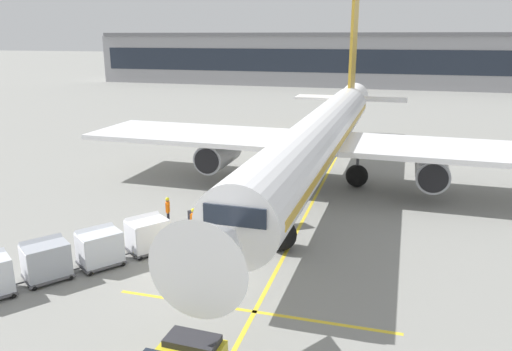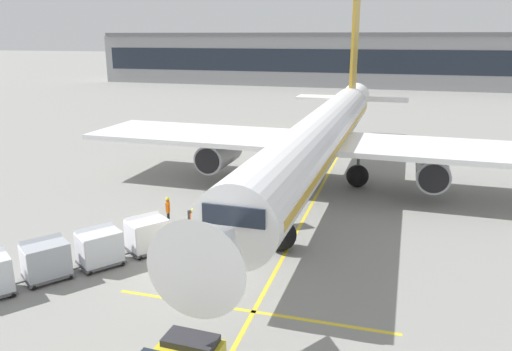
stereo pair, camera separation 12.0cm
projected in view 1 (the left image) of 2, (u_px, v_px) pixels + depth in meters
ground_plane at (192, 263)px, 24.47m from camera, size 600.00×600.00×0.00m
parked_airplane at (321, 136)px, 35.75m from camera, size 35.83×45.30×15.49m
belt_loader at (216, 217)px, 28.12m from camera, size 4.26×4.74×3.37m
baggage_cart_lead at (147, 234)px, 25.54m from camera, size 2.47×2.67×1.91m
baggage_cart_second at (99, 247)px, 23.96m from camera, size 2.47×2.67×1.91m
baggage_cart_third at (46, 259)px, 22.61m from camera, size 2.47×2.67×1.91m
ground_crew_by_loader at (194, 221)px, 27.30m from camera, size 0.27×0.57×1.74m
ground_crew_by_carts at (180, 243)px, 24.46m from camera, size 0.42×0.48×1.74m
ground_crew_marshaller at (153, 230)px, 25.97m from camera, size 0.56×0.31×1.74m
ground_crew_wingwalker at (168, 209)px, 29.14m from camera, size 0.37×0.53×1.74m
safety_cone_engine_keepout at (248, 177)px, 37.93m from camera, size 0.67×0.67×0.76m
apron_guidance_line_lead_in at (319, 190)px, 35.98m from camera, size 0.20×110.00×0.01m
apron_guidance_line_stop_bar at (252, 311)px, 20.20m from camera, size 12.00×0.20×0.01m
terminal_building at (358, 60)px, 110.96m from camera, size 119.59×17.21×11.56m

